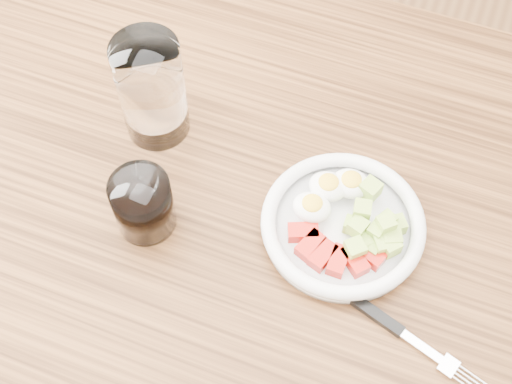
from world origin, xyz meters
The scene contains 6 objects.
ground centered at (0.00, 0.00, 0.00)m, with size 4.00×4.00×0.00m, color brown.
dining_table centered at (0.00, 0.00, 0.67)m, with size 1.50×0.90×0.77m.
bowl centered at (0.11, 0.01, 0.79)m, with size 0.22×0.22×0.05m.
fork centered at (0.21, -0.09, 0.77)m, with size 0.22×0.08×0.01m.
water_glass centered at (-0.19, 0.08, 0.85)m, with size 0.09×0.09×0.17m, color white.
coffee_glass centered at (-0.14, -0.07, 0.81)m, with size 0.08×0.08×0.09m.
Camera 1 is at (0.16, -0.44, 1.63)m, focal length 50.00 mm.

